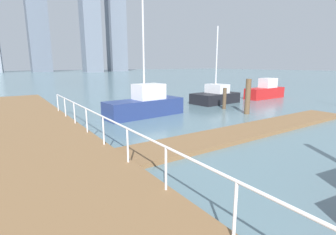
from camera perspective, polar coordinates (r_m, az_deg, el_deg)
ground_plane at (r=18.77m, az=-14.44°, el=1.50°), size 300.00×300.00×0.00m
floating_dock at (r=13.23m, az=18.79°, el=-2.66°), size 15.35×2.00×0.18m
boardwalk_railing at (r=6.61m, az=-5.45°, el=-5.89°), size 0.06×22.70×1.08m
dock_piling_0 at (r=17.64m, az=17.70°, el=4.54°), size 0.35×0.35×2.36m
dock_piling_2 at (r=19.29m, az=12.74°, el=4.24°), size 0.27×0.27×1.58m
moored_boat_0 at (r=26.85m, az=21.26°, el=5.65°), size 4.74×1.53×1.97m
moored_boat_2 at (r=22.15m, az=10.75°, el=4.81°), size 4.31×2.53×6.38m
moored_boat_4 at (r=16.27m, az=-5.15°, el=3.08°), size 5.38×2.13×8.38m
skyline_tower_3 at (r=135.34m, az=-27.74°, el=19.29°), size 8.87×12.93×47.26m
skyline_tower_5 at (r=135.65m, az=-11.71°, el=18.49°), size 8.81×10.83×38.62m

